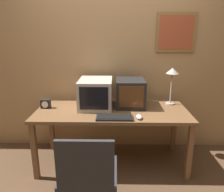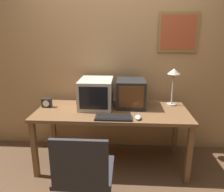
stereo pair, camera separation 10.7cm
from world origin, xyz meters
The scene contains 9 objects.
wall_back centered at (0.01, 1.21, 1.30)m, with size 8.00×0.08×2.60m.
desk centered at (0.00, 0.72, 0.64)m, with size 1.79×0.75×0.71m.
monitor_left centered at (-0.20, 0.83, 0.88)m, with size 0.39×0.48×0.34m.
monitor_right centered at (0.22, 0.88, 0.88)m, with size 0.35×0.40×0.33m.
keyboard_main centered at (0.03, 0.44, 0.73)m, with size 0.39×0.16×0.03m.
mouse_near_keyboard centered at (0.29, 0.45, 0.73)m, with size 0.06×0.12×0.04m.
desk_clock centered at (-0.81, 0.77, 0.77)m, with size 0.11×0.07×0.11m.
desk_lamp centered at (0.74, 0.95, 1.08)m, with size 0.16×0.16×0.47m.
office_chair centered at (-0.18, -0.15, 0.36)m, with size 0.50×0.50×0.85m.
Camera 2 is at (0.15, -1.72, 1.60)m, focal length 35.00 mm.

